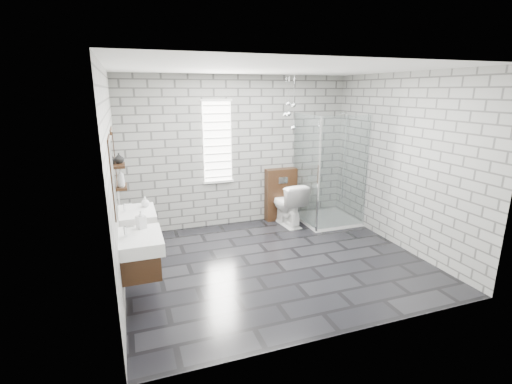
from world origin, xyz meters
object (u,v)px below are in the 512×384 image
cistern_panel (281,194)px  vanity_left (137,243)px  toilet (288,204)px  shower_enclosure (326,198)px  vanity_right (134,217)px

cistern_panel → vanity_left: bearing=-141.0°
vanity_left → toilet: 3.30m
vanity_left → shower_enclosure: size_ratio=0.77×
toilet → vanity_left: bearing=28.8°
vanity_right → toilet: (2.71, 0.92, -0.35)m
cistern_panel → shower_enclosure: (0.70, -0.52, 0.00)m
vanity_right → shower_enclosure: shower_enclosure is taller
vanity_right → toilet: size_ratio=1.95×
vanity_right → toilet: bearing=18.8°
vanity_right → cistern_panel: size_ratio=1.57×
vanity_left → shower_enclosure: bearing=26.1°
toilet → shower_enclosure: bearing=159.4°
toilet → vanity_right: bearing=13.1°
shower_enclosure → toilet: shower_enclosure is taller
cistern_panel → shower_enclosure: 0.87m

